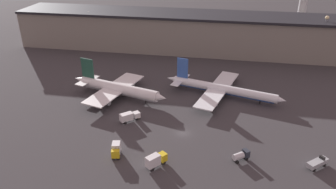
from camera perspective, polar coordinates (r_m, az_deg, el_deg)
name	(u,v)px	position (r m, az deg, el deg)	size (l,w,h in m)	color
ground	(183,133)	(105.44, 2.63, -6.69)	(600.00, 600.00, 0.00)	#383538
terminal_building	(205,33)	(175.99, 6.46, 10.64)	(199.49, 25.15, 19.80)	gray
airplane_0	(118,89)	(127.27, -8.78, 1.03)	(40.79, 31.76, 13.61)	white
airplane_1	(221,89)	(128.50, 9.30, 0.95)	(46.72, 36.63, 12.96)	white
service_vehicle_0	(116,150)	(95.68, -9.02, -9.44)	(3.14, 4.91, 3.79)	gold
service_vehicle_1	(241,155)	(95.27, 12.60, -10.32)	(5.08, 4.55, 2.87)	#282D38
service_vehicle_2	(318,163)	(99.59, 24.60, -10.75)	(6.45, 5.92, 2.87)	#9EA3A8
service_vehicle_3	(156,160)	(90.79, -2.16, -11.32)	(5.59, 6.26, 3.73)	gold
service_vehicle_4	(129,116)	(111.37, -6.78, -3.82)	(6.62, 6.32, 3.18)	white
lamp_post_0	(90,24)	(184.83, -13.42, 11.85)	(1.80, 1.80, 19.84)	slate
lamp_post_1	(324,32)	(175.65, 25.53, 9.74)	(1.80, 1.80, 22.43)	slate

